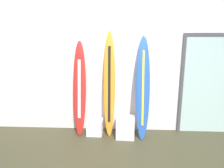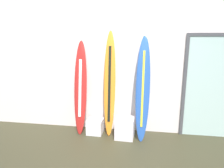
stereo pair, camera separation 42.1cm
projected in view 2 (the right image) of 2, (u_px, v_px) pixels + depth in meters
The scene contains 8 objects.
ground at pixel (105, 161), 3.58m from camera, with size 8.00×8.00×0.04m, color #3C3925.
wall_back at pixel (115, 66), 4.50m from camera, with size 7.20×0.20×2.80m, color silver.
surfboard_crimson at pixel (80, 89), 4.39m from camera, with size 0.27×0.40×1.95m.
surfboard_sunset at pixel (110, 84), 4.29m from camera, with size 0.24×0.36×2.15m.
surfboard_cobalt at pixel (143, 89), 4.14m from camera, with size 0.29×0.53×2.05m.
display_block_left at pixel (125, 128), 4.30m from camera, with size 0.39×0.39×0.41m.
display_block_center at pixel (95, 126), 4.50m from camera, with size 0.33×0.33×0.31m.
glass_door at pixel (214, 85), 4.17m from camera, with size 1.19×0.06×2.09m.
Camera 2 is at (0.60, -3.12, 2.07)m, focal length 33.88 mm.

